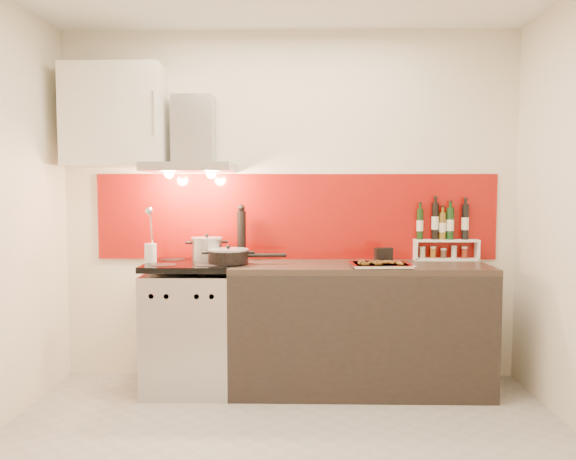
{
  "coord_description": "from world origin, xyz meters",
  "views": [
    {
      "loc": [
        0.08,
        -2.83,
        1.41
      ],
      "look_at": [
        0.0,
        0.95,
        1.15
      ],
      "focal_mm": 35.0,
      "sensor_mm": 36.0,
      "label": 1
    }
  ],
  "objects_px": {
    "range_stove": "(190,327)",
    "baking_tray": "(380,264)",
    "counter": "(359,327)",
    "pepper_mill": "(241,234)",
    "saute_pan": "(229,256)",
    "stock_pot": "(207,249)"
  },
  "relations": [
    {
      "from": "range_stove",
      "to": "pepper_mill",
      "type": "height_order",
      "value": "pepper_mill"
    },
    {
      "from": "counter",
      "to": "baking_tray",
      "type": "xyz_separation_m",
      "value": [
        0.13,
        -0.14,
        0.47
      ]
    },
    {
      "from": "saute_pan",
      "to": "counter",
      "type": "bearing_deg",
      "value": 3.01
    },
    {
      "from": "counter",
      "to": "baking_tray",
      "type": "height_order",
      "value": "baking_tray"
    },
    {
      "from": "stock_pot",
      "to": "baking_tray",
      "type": "distance_m",
      "value": 1.25
    },
    {
      "from": "stock_pot",
      "to": "baking_tray",
      "type": "xyz_separation_m",
      "value": [
        1.22,
        -0.25,
        -0.08
      ]
    },
    {
      "from": "saute_pan",
      "to": "range_stove",
      "type": "bearing_deg",
      "value": 171.43
    },
    {
      "from": "range_stove",
      "to": "stock_pot",
      "type": "relative_size",
      "value": 4.01
    },
    {
      "from": "range_stove",
      "to": "pepper_mill",
      "type": "bearing_deg",
      "value": 27.63
    },
    {
      "from": "range_stove",
      "to": "counter",
      "type": "distance_m",
      "value": 1.2
    },
    {
      "from": "baking_tray",
      "to": "saute_pan",
      "type": "bearing_deg",
      "value": 175.02
    },
    {
      "from": "range_stove",
      "to": "baking_tray",
      "type": "distance_m",
      "value": 1.42
    },
    {
      "from": "stock_pot",
      "to": "pepper_mill",
      "type": "xyz_separation_m",
      "value": [
        0.25,
        0.06,
        0.11
      ]
    },
    {
      "from": "pepper_mill",
      "to": "baking_tray",
      "type": "bearing_deg",
      "value": -17.99
    },
    {
      "from": "counter",
      "to": "saute_pan",
      "type": "distance_m",
      "value": 1.05
    },
    {
      "from": "range_stove",
      "to": "counter",
      "type": "bearing_deg",
      "value": 0.23
    },
    {
      "from": "stock_pot",
      "to": "baking_tray",
      "type": "relative_size",
      "value": 0.53
    },
    {
      "from": "saute_pan",
      "to": "pepper_mill",
      "type": "bearing_deg",
      "value": 74.49
    },
    {
      "from": "saute_pan",
      "to": "pepper_mill",
      "type": "height_order",
      "value": "pepper_mill"
    },
    {
      "from": "range_stove",
      "to": "counter",
      "type": "height_order",
      "value": "range_stove"
    },
    {
      "from": "baking_tray",
      "to": "counter",
      "type": "bearing_deg",
      "value": 132.39
    },
    {
      "from": "counter",
      "to": "range_stove",
      "type": "bearing_deg",
      "value": -179.77
    }
  ]
}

